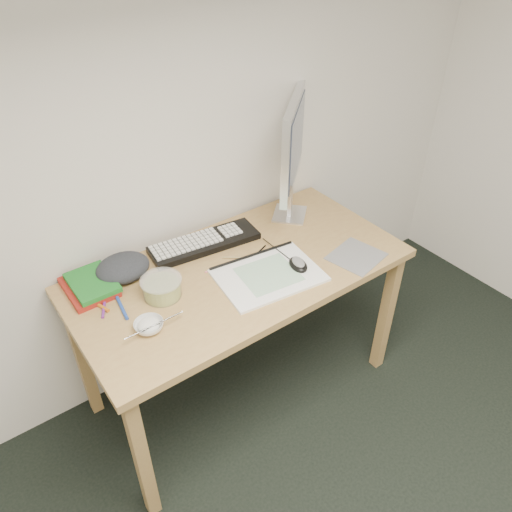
# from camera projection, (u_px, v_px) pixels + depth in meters

# --- Properties ---
(desk) EXTENTS (1.40, 0.70, 0.75)m
(desk) POSITION_uv_depth(u_px,v_px,m) (240.00, 283.00, 2.13)
(desk) COLOR tan
(desk) RESTS_ON ground
(mousepad) EXTENTS (0.25, 0.24, 0.00)m
(mousepad) POSITION_uv_depth(u_px,v_px,m) (356.00, 256.00, 2.14)
(mousepad) COLOR slate
(mousepad) RESTS_ON desk
(sketchpad) EXTENTS (0.45, 0.34, 0.01)m
(sketchpad) POSITION_uv_depth(u_px,v_px,m) (269.00, 275.00, 2.03)
(sketchpad) COLOR white
(sketchpad) RESTS_ON desk
(keyboard) EXTENTS (0.50, 0.21, 0.03)m
(keyboard) POSITION_uv_depth(u_px,v_px,m) (205.00, 243.00, 2.20)
(keyboard) COLOR black
(keyboard) RESTS_ON desk
(monitor) EXTENTS (0.38, 0.36, 0.57)m
(monitor) POSITION_uv_depth(u_px,v_px,m) (293.00, 146.00, 2.20)
(monitor) COLOR silver
(monitor) RESTS_ON desk
(mouse) EXTENTS (0.09, 0.12, 0.04)m
(mouse) POSITION_uv_depth(u_px,v_px,m) (298.00, 262.00, 2.06)
(mouse) COLOR black
(mouse) RESTS_ON sketchpad
(rice_bowl) EXTENTS (0.12, 0.12, 0.03)m
(rice_bowl) POSITION_uv_depth(u_px,v_px,m) (149.00, 326.00, 1.78)
(rice_bowl) COLOR silver
(rice_bowl) RESTS_ON desk
(chopsticks) EXTENTS (0.22, 0.02, 0.02)m
(chopsticks) POSITION_uv_depth(u_px,v_px,m) (154.00, 325.00, 1.76)
(chopsticks) COLOR silver
(chopsticks) RESTS_ON rice_bowl
(fruit_tub) EXTENTS (0.20, 0.20, 0.08)m
(fruit_tub) POSITION_uv_depth(u_px,v_px,m) (162.00, 288.00, 1.92)
(fruit_tub) COLOR #E7C951
(fruit_tub) RESTS_ON desk
(book_red) EXTENTS (0.18, 0.23, 0.02)m
(book_red) POSITION_uv_depth(u_px,v_px,m) (89.00, 287.00, 1.96)
(book_red) COLOR maroon
(book_red) RESTS_ON desk
(book_green) EXTENTS (0.16, 0.22, 0.02)m
(book_green) POSITION_uv_depth(u_px,v_px,m) (92.00, 282.00, 1.95)
(book_green) COLOR #1B6F23
(book_green) RESTS_ON book_red
(cloth_lump) EXTENTS (0.21, 0.18, 0.08)m
(cloth_lump) POSITION_uv_depth(u_px,v_px,m) (123.00, 268.00, 2.02)
(cloth_lump) COLOR #26292E
(cloth_lump) RESTS_ON desk
(pencil_pink) EXTENTS (0.16, 0.02, 0.01)m
(pencil_pink) POSITION_uv_depth(u_px,v_px,m) (222.00, 266.00, 2.09)
(pencil_pink) COLOR pink
(pencil_pink) RESTS_ON desk
(pencil_tan) EXTENTS (0.16, 0.12, 0.01)m
(pencil_tan) POSITION_uv_depth(u_px,v_px,m) (245.00, 258.00, 2.13)
(pencil_tan) COLOR tan
(pencil_tan) RESTS_ON desk
(pencil_black) EXTENTS (0.16, 0.07, 0.01)m
(pencil_black) POSITION_uv_depth(u_px,v_px,m) (255.00, 255.00, 2.15)
(pencil_black) COLOR black
(pencil_black) RESTS_ON desk
(marker_blue) EXTENTS (0.03, 0.14, 0.01)m
(marker_blue) POSITION_uv_depth(u_px,v_px,m) (122.00, 307.00, 1.88)
(marker_blue) COLOR #1F43A8
(marker_blue) RESTS_ON desk
(marker_orange) EXTENTS (0.06, 0.14, 0.01)m
(marker_orange) POSITION_uv_depth(u_px,v_px,m) (96.00, 303.00, 1.90)
(marker_orange) COLOR #CB6A17
(marker_orange) RESTS_ON desk
(marker_purple) EXTENTS (0.07, 0.12, 0.01)m
(marker_purple) POSITION_uv_depth(u_px,v_px,m) (104.00, 306.00, 1.88)
(marker_purple) COLOR #6E2589
(marker_purple) RESTS_ON desk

